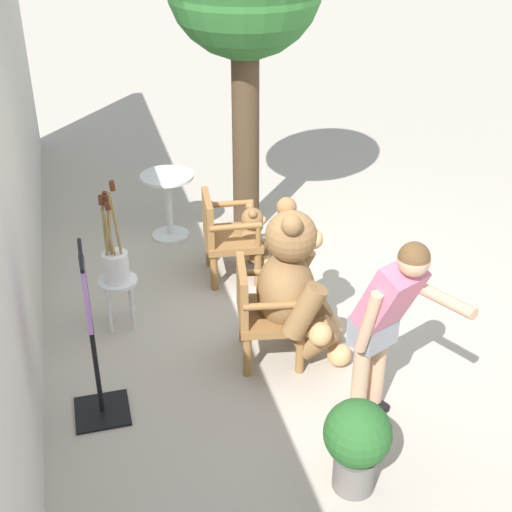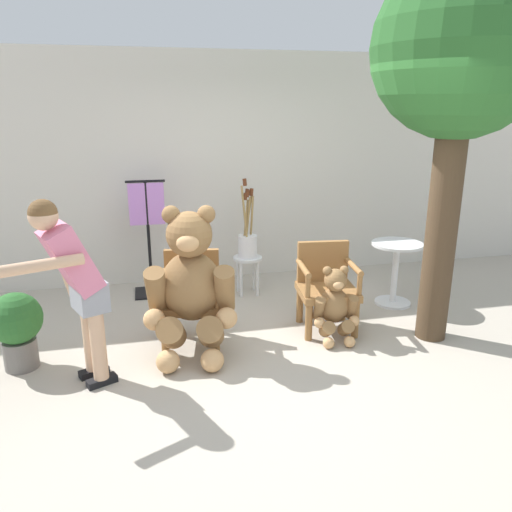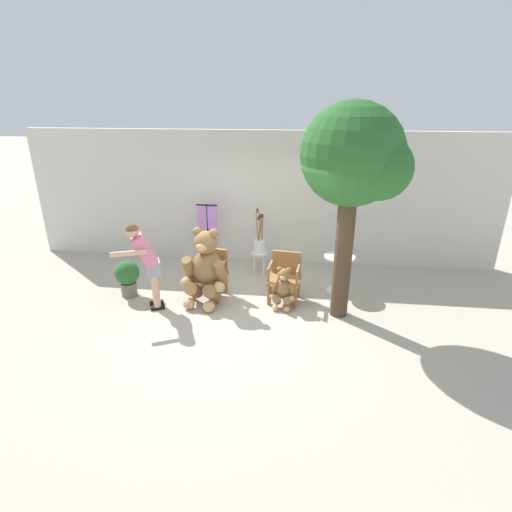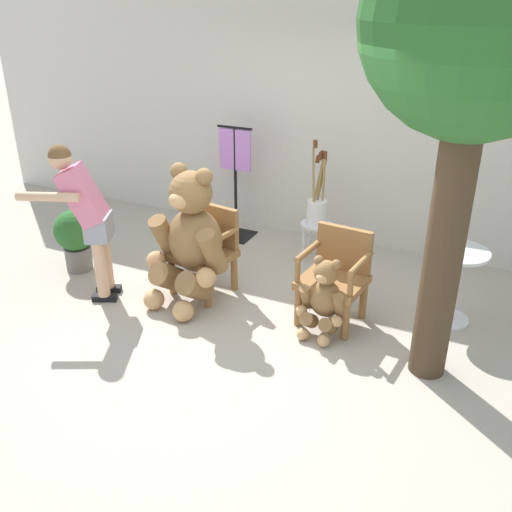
% 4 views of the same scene
% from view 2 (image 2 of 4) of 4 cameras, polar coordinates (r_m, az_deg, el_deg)
% --- Properties ---
extents(ground_plane, '(60.00, 60.00, 0.00)m').
position_cam_2_polar(ground_plane, '(4.55, 2.04, -11.70)').
color(ground_plane, '#B2A899').
extents(back_wall, '(10.00, 0.16, 2.80)m').
position_cam_2_polar(back_wall, '(6.39, -3.37, 9.92)').
color(back_wall, beige).
rests_on(back_wall, ground).
extents(wooden_chair_left, '(0.64, 0.61, 0.86)m').
position_cam_2_polar(wooden_chair_left, '(4.74, -7.39, -4.44)').
color(wooden_chair_left, olive).
rests_on(wooden_chair_left, ground).
extents(wooden_chair_right, '(0.61, 0.57, 0.86)m').
position_cam_2_polar(wooden_chair_right, '(5.03, 8.02, -3.20)').
color(wooden_chair_right, olive).
rests_on(wooden_chair_right, ground).
extents(teddy_bear_large, '(0.84, 0.83, 1.36)m').
position_cam_2_polar(teddy_bear_large, '(4.44, -7.47, -3.20)').
color(teddy_bear_large, olive).
rests_on(teddy_bear_large, ground).
extents(teddy_bear_small, '(0.44, 0.43, 0.73)m').
position_cam_2_polar(teddy_bear_small, '(4.82, 9.02, -5.49)').
color(teddy_bear_small, olive).
rests_on(teddy_bear_small, ground).
extents(person_visitor, '(0.69, 0.68, 1.54)m').
position_cam_2_polar(person_visitor, '(4.05, -20.07, -2.37)').
color(person_visitor, black).
rests_on(person_visitor, ground).
extents(white_stool, '(0.34, 0.34, 0.46)m').
position_cam_2_polar(white_stool, '(5.90, -0.96, -1.07)').
color(white_stool, silver).
rests_on(white_stool, ground).
extents(brush_bucket, '(0.22, 0.22, 0.93)m').
position_cam_2_polar(brush_bucket, '(5.81, -0.98, 1.77)').
color(brush_bucket, white).
rests_on(brush_bucket, white_stool).
extents(round_side_table, '(0.56, 0.56, 0.72)m').
position_cam_2_polar(round_side_table, '(5.78, 15.65, -1.15)').
color(round_side_table, silver).
rests_on(round_side_table, ground).
extents(patio_tree, '(1.59, 1.52, 3.39)m').
position_cam_2_polar(patio_tree, '(4.79, 23.32, 20.05)').
color(patio_tree, '#473523').
rests_on(patio_tree, ground).
extents(potted_plant, '(0.44, 0.44, 0.68)m').
position_cam_2_polar(potted_plant, '(4.70, -25.70, -7.14)').
color(potted_plant, slate).
rests_on(potted_plant, ground).
extents(clothing_display_stand, '(0.44, 0.40, 1.36)m').
position_cam_2_polar(clothing_display_stand, '(5.93, -12.18, 2.32)').
color(clothing_display_stand, black).
rests_on(clothing_display_stand, ground).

